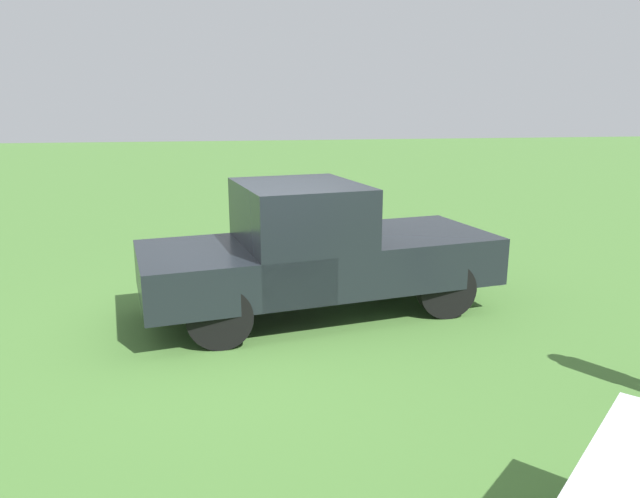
% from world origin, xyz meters
% --- Properties ---
extents(ground_plane, '(80.00, 80.00, 0.00)m').
position_xyz_m(ground_plane, '(0.00, 0.00, 0.00)').
color(ground_plane, '#477533').
extents(pickup_truck, '(5.03, 2.63, 1.81)m').
position_xyz_m(pickup_truck, '(-0.72, -0.45, 0.94)').
color(pickup_truck, black).
rests_on(pickup_truck, ground_plane).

